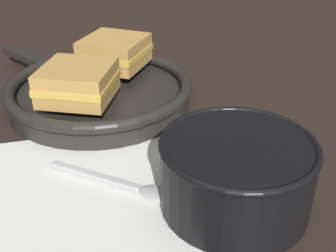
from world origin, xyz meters
The scene contains 7 objects.
ground_plane centered at (0.00, 0.00, 0.00)m, with size 4.00×4.00×0.00m, color black.
napkin centered at (-0.06, -0.04, 0.00)m, with size 0.33×0.29×0.00m.
soup_bowl centered at (0.06, -0.09, 0.04)m, with size 0.16×0.16×0.08m.
spoon centered at (-0.03, -0.06, 0.01)m, with size 0.16×0.10×0.01m.
skillet centered at (-0.09, 0.17, 0.02)m, with size 0.33×0.35×0.04m.
sandwich_near_left centered at (-0.11, 0.11, 0.06)m, with size 0.12×0.12×0.05m.
sandwich_near_right centered at (-0.06, 0.23, 0.06)m, with size 0.13×0.13×0.05m.
Camera 1 is at (-0.05, -0.43, 0.30)m, focal length 45.00 mm.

